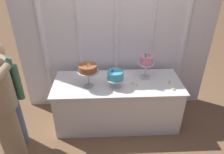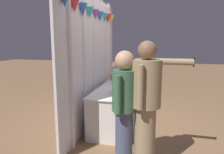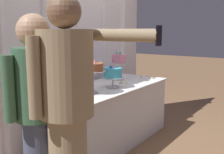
% 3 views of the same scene
% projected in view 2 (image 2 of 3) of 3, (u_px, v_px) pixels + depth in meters
% --- Properties ---
extents(ground_plane, '(24.00, 24.00, 0.00)m').
position_uv_depth(ground_plane, '(123.00, 124.00, 4.25)').
color(ground_plane, '#846042').
extents(draped_curtain, '(3.10, 0.16, 2.54)m').
position_uv_depth(draped_curtain, '(93.00, 56.00, 4.15)').
color(draped_curtain, white).
rests_on(draped_curtain, ground_plane).
extents(cake_table, '(1.90, 0.77, 0.75)m').
position_uv_depth(cake_table, '(118.00, 106.00, 4.21)').
color(cake_table, white).
rests_on(cake_table, ground_plane).
extents(cake_display_leftmost, '(0.31, 0.31, 0.38)m').
position_uv_depth(cake_display_leftmost, '(118.00, 78.00, 3.68)').
color(cake_display_leftmost, '#B2B2B7').
rests_on(cake_display_leftmost, cake_table).
extents(cake_display_center, '(0.26, 0.26, 0.29)m').
position_uv_depth(cake_display_center, '(123.00, 80.00, 4.05)').
color(cake_display_center, silver).
rests_on(cake_display_center, cake_table).
extents(cake_display_rightmost, '(0.24, 0.24, 0.40)m').
position_uv_depth(cake_display_rightmost, '(117.00, 71.00, 4.54)').
color(cake_display_rightmost, silver).
rests_on(cake_display_rightmost, cake_table).
extents(tealight_far_left, '(0.05, 0.05, 0.04)m').
position_uv_depth(tealight_far_left, '(123.00, 85.00, 4.33)').
color(tealight_far_left, beige).
rests_on(tealight_far_left, cake_table).
extents(tealight_near_left, '(0.04, 0.04, 0.03)m').
position_uv_depth(tealight_near_left, '(126.00, 85.00, 4.37)').
color(tealight_near_left, beige).
rests_on(tealight_near_left, cake_table).
extents(tealight_near_right, '(0.04, 0.04, 0.03)m').
position_uv_depth(tealight_near_right, '(127.00, 80.00, 4.86)').
color(tealight_near_right, beige).
rests_on(tealight_near_right, cake_table).
extents(tealight_far_right, '(0.05, 0.05, 0.04)m').
position_uv_depth(tealight_far_right, '(134.00, 81.00, 4.82)').
color(tealight_far_right, beige).
rests_on(tealight_far_right, cake_table).
extents(guest_man_pink_jacket, '(0.47, 0.38, 1.55)m').
position_uv_depth(guest_man_pink_jacket, '(124.00, 105.00, 2.66)').
color(guest_man_pink_jacket, '#4C5675').
rests_on(guest_man_pink_jacket, ground_plane).
extents(guest_man_dark_suit, '(0.53, 0.80, 1.67)m').
position_uv_depth(guest_man_dark_suit, '(146.00, 102.00, 2.63)').
color(guest_man_dark_suit, '#9E8966').
rests_on(guest_man_dark_suit, ground_plane).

